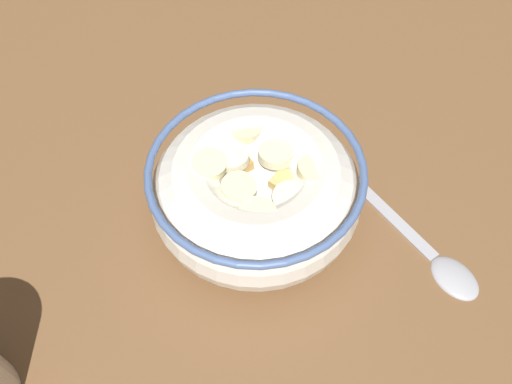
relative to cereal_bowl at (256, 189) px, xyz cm
name	(u,v)px	position (x,y,z in cm)	size (l,w,h in cm)	color
ground_plane	(256,220)	(0.02, 0.00, -4.37)	(123.20, 123.20, 2.00)	brown
cereal_bowl	(256,189)	(0.00, 0.00, 0.00)	(16.25, 16.25, 6.31)	silver
spoon	(429,250)	(1.62, 13.77, -3.04)	(13.14, 13.06, 0.80)	#A5A5AD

